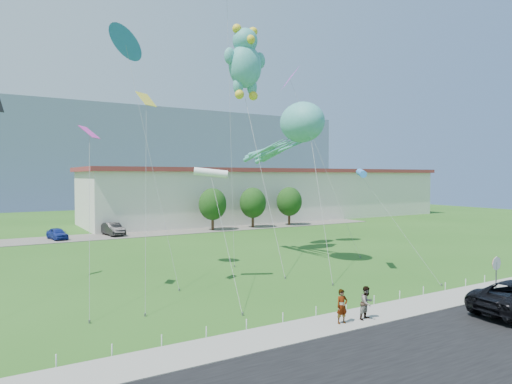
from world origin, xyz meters
TOP-DOWN VIEW (x-y plane):
  - ground at (0.00, 0.00)m, footprint 160.00×160.00m
  - road at (0.00, -8.00)m, footprint 80.00×8.00m
  - sidewalk at (0.00, -2.75)m, footprint 80.00×2.50m
  - parking_strip at (0.00, 35.00)m, footprint 70.00×6.00m
  - hill_ridge at (0.00, 120.00)m, footprint 160.00×50.00m
  - warehouse at (26.00, 44.00)m, footprint 61.00×15.00m
  - stop_sign at (9.50, -4.21)m, footprint 0.80×0.07m
  - rope_fence at (0.00, -1.30)m, footprint 26.05×0.05m
  - tree_near at (10.00, 34.00)m, footprint 3.60×3.60m
  - tree_mid at (16.00, 34.00)m, footprint 3.60×3.60m
  - tree_far at (22.00, 34.00)m, footprint 3.60×3.60m
  - pedestrian_left at (-0.84, -3.04)m, footprint 0.63×0.45m
  - pedestrian_right at (0.61, -3.17)m, footprint 0.86×0.72m
  - parked_car_blue at (-8.40, 34.92)m, footprint 2.16×3.89m
  - parked_car_black at (-2.32, 35.32)m, footprint 2.12×4.63m
  - octopus_kite at (6.12, 10.82)m, footprint 3.84×13.57m
  - teddy_bear_kite at (4.16, 15.06)m, footprint 3.95×10.04m
  - small_kite_blue at (-6.51, 12.85)m, footprint 2.44×6.80m
  - small_kite_orange at (3.25, 16.67)m, footprint 3.00×5.90m
  - small_kite_yellow at (-6.95, 7.16)m, footprint 2.29×5.35m
  - small_kite_cyan at (8.27, 5.21)m, footprint 1.82×6.88m
  - small_kite_pink at (-9.97, 8.08)m, footprint 1.81×6.01m
  - small_kite_purple at (10.43, 17.08)m, footprint 2.92×8.40m
  - small_kite_white at (-2.42, 7.94)m, footprint 2.00×8.50m

SIDE VIEW (x-z plane):
  - ground at x=0.00m, z-range 0.00..0.00m
  - road at x=0.00m, z-range 0.00..0.06m
  - parking_strip at x=0.00m, z-range 0.00..0.06m
  - sidewalk at x=0.00m, z-range 0.00..0.10m
  - rope_fence at x=0.00m, z-range 0.00..0.50m
  - parked_car_blue at x=-8.40m, z-range 0.06..1.31m
  - parked_car_black at x=-2.32m, z-range 0.06..1.53m
  - pedestrian_right at x=0.61m, z-range 0.10..1.70m
  - pedestrian_left at x=-0.84m, z-range 0.10..1.71m
  - stop_sign at x=9.50m, z-range 0.62..3.12m
  - tree_near at x=10.00m, z-range 0.65..6.12m
  - tree_mid at x=16.00m, z-range 0.65..6.12m
  - tree_far at x=22.00m, z-range 0.65..6.12m
  - warehouse at x=26.00m, z-range 0.02..8.22m
  - small_kite_white at x=-2.42m, z-range 3.34..11.01m
  - small_kite_cyan at x=8.27m, z-range 3.34..11.01m
  - small_kite_pink at x=-9.97m, z-range 3.55..13.54m
  - small_kite_yellow at x=-6.95m, z-range 4.26..16.28m
  - octopus_kite at x=6.12m, z-range 4.07..16.83m
  - hill_ridge at x=0.00m, z-range 0.00..25.00m
  - small_kite_blue at x=-6.51m, z-range 7.43..24.42m
  - small_kite_purple at x=10.43m, z-range 7.50..24.67m
  - teddy_bear_kite at x=4.16m, z-range 6.94..26.78m
  - small_kite_orange at x=3.25m, z-range 10.48..34.16m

